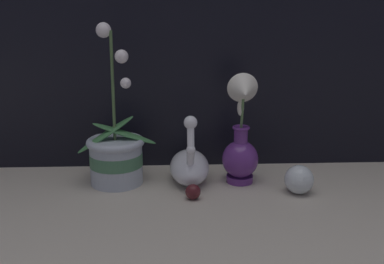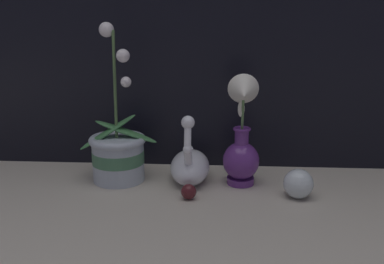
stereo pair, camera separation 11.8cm
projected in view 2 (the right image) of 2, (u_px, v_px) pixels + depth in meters
The scene contains 6 objects.
ground_plane at pixel (196, 207), 1.07m from camera, with size 2.80×2.80×0.00m, color #BCB2A3.
orchid_potted_plant at pixel (118, 151), 1.22m from camera, with size 0.21×0.15×0.43m.
swan_figurine at pixel (190, 165), 1.22m from camera, with size 0.11×0.21×0.20m.
blue_vase at pixel (242, 145), 1.18m from camera, with size 0.10×0.11×0.30m.
glass_sphere at pixel (298, 184), 1.12m from camera, with size 0.07×0.07×0.07m.
glass_bauble at pixel (189, 192), 1.11m from camera, with size 0.04×0.04×0.04m.
Camera 2 is at (0.05, -0.98, 0.46)m, focal length 42.00 mm.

